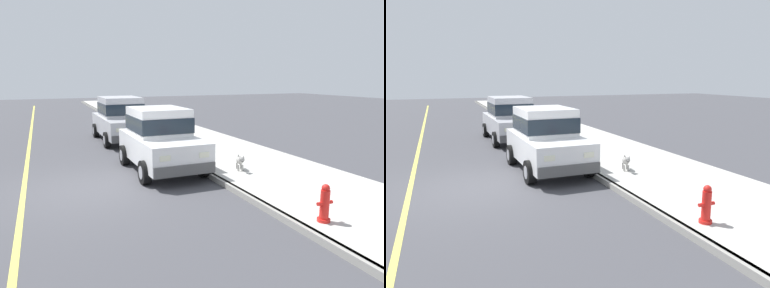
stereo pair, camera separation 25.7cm
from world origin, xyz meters
The scene contains 8 objects.
ground_plane centered at (0.00, 0.00, 0.00)m, with size 80.00×80.00×0.00m, color #424247.
curb centered at (3.20, 0.00, 0.07)m, with size 0.16×64.00×0.14m, color gray.
sidewalk centered at (5.00, 0.00, 0.07)m, with size 3.60×64.00×0.14m, color #B7B5AD.
lane_centre_line centered at (-1.60, 0.00, 0.00)m, with size 0.12×57.60×0.01m, color #E0D64C.
car_white_hatchback centered at (2.19, 1.17, 0.98)m, with size 1.99×3.82×1.88m.
car_silver_sedan centered at (2.16, 6.67, 0.98)m, with size 2.08×4.62×1.92m.
dog_grey centered at (4.10, -0.31, 0.43)m, with size 0.36×0.72×0.49m.
fire_hydrant centered at (3.65, -4.11, 0.48)m, with size 0.34×0.24×0.72m.
Camera 2 is at (-0.83, -9.00, 2.80)m, focal length 33.31 mm.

